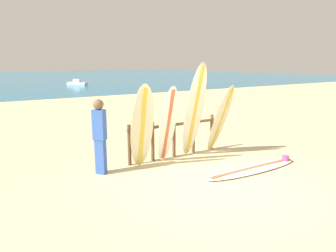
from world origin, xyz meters
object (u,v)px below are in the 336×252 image
object	(u,v)px
beachgoer_standing	(100,134)
surfboard_leaning_center_left	(194,111)
sand_bucket	(285,159)
small_boat_offshore	(77,83)
surfboard_leaning_far_left	(142,127)
surfboard_leaning_center	(220,119)
surfboard_leaning_left	(167,125)
surfboard_lying_on_sand	(254,169)
surfboard_rack	(174,134)

from	to	relation	value
beachgoer_standing	surfboard_leaning_center_left	bearing A→B (deg)	-4.92
beachgoer_standing	sand_bucket	bearing A→B (deg)	-23.20
small_boat_offshore	surfboard_leaning_far_left	bearing A→B (deg)	-103.42
beachgoer_standing	small_boat_offshore	xyz separation A→B (m)	(7.86, 28.70, -0.70)
surfboard_leaning_far_left	sand_bucket	xyz separation A→B (m)	(3.29, -1.60, -0.94)
sand_bucket	surfboard_leaning_far_left	bearing A→B (deg)	154.12
surfboard_leaning_center_left	surfboard_leaning_center	distance (m)	0.95
surfboard_leaning_center	small_boat_offshore	xyz separation A→B (m)	(4.45, 28.95, -0.72)
surfboard_leaning_far_left	small_boat_offshore	size ratio (longest dim) A/B	0.96
surfboard_leaning_left	surfboard_lying_on_sand	world-z (taller)	surfboard_leaning_left
small_boat_offshore	sand_bucket	size ratio (longest dim) A/B	11.80
surfboard_rack	surfboard_leaning_center_left	bearing A→B (deg)	-47.00
surfboard_leaning_left	surfboard_lying_on_sand	bearing A→B (deg)	-46.63
surfboard_leaning_center	beachgoer_standing	bearing A→B (deg)	175.76
surfboard_leaning_left	sand_bucket	world-z (taller)	surfboard_leaning_left
surfboard_rack	beachgoer_standing	xyz separation A→B (m)	(-2.15, -0.18, 0.33)
surfboard_leaning_left	surfboard_lying_on_sand	size ratio (longest dim) A/B	0.70
beachgoer_standing	surfboard_rack	bearing A→B (deg)	4.77
surfboard_leaning_center_left	beachgoer_standing	size ratio (longest dim) A/B	1.47
surfboard_leaning_left	surfboard_lying_on_sand	xyz separation A→B (m)	(1.46, -1.54, -0.96)
surfboard_leaning_far_left	surfboard_leaning_left	size ratio (longest dim) A/B	1.04
surfboard_leaning_left	beachgoer_standing	bearing A→B (deg)	172.56
surfboard_leaning_far_left	surfboard_lying_on_sand	world-z (taller)	surfboard_leaning_far_left
surfboard_lying_on_sand	sand_bucket	bearing A→B (deg)	-3.12
surfboard_rack	surfboard_leaning_far_left	xyz separation A→B (m)	(-1.19, -0.41, 0.41)
surfboard_leaning_far_left	surfboard_leaning_center_left	distance (m)	1.57
surfboard_leaning_center	sand_bucket	distance (m)	1.99
surfboard_leaning_left	surfboard_rack	bearing A→B (deg)	40.42
surfboard_rack	surfboard_leaning_center_left	xyz separation A→B (m)	(0.37, -0.40, 0.65)
surfboard_leaning_left	beachgoer_standing	xyz separation A→B (m)	(-1.68, 0.22, -0.04)
surfboard_leaning_center_left	surfboard_lying_on_sand	world-z (taller)	surfboard_leaning_center_left
surfboard_leaning_center_left	small_boat_offshore	distance (m)	29.42
surfboard_leaning_center	surfboard_lying_on_sand	bearing A→B (deg)	-100.53
beachgoer_standing	sand_bucket	xyz separation A→B (m)	(4.25, -1.82, -0.86)
sand_bucket	surfboard_leaning_center_left	bearing A→B (deg)	137.23
surfboard_leaning_center_left	beachgoer_standing	bearing A→B (deg)	175.08
small_boat_offshore	sand_bucket	bearing A→B (deg)	-96.75
surfboard_rack	sand_bucket	distance (m)	2.95
surfboard_leaning_far_left	sand_bucket	bearing A→B (deg)	-25.88
surfboard_leaning_center	surfboard_lying_on_sand	distance (m)	1.80
surfboard_leaning_far_left	surfboard_leaning_left	bearing A→B (deg)	0.56
surfboard_leaning_center_left	small_boat_offshore	bearing A→B (deg)	79.52
surfboard_leaning_far_left	surfboard_leaning_center_left	world-z (taller)	surfboard_leaning_center_left
surfboard_leaning_center	surfboard_leaning_far_left	bearing A→B (deg)	179.37
sand_bucket	surfboard_rack	bearing A→B (deg)	136.45
beachgoer_standing	surfboard_leaning_center	bearing A→B (deg)	-4.24
sand_bucket	surfboard_leaning_left	bearing A→B (deg)	148.07
surfboard_leaning_far_left	surfboard_leaning_left	distance (m)	0.72
surfboard_lying_on_sand	beachgoer_standing	bearing A→B (deg)	150.68
surfboard_leaning_center_left	surfboard_leaning_center	bearing A→B (deg)	-2.33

